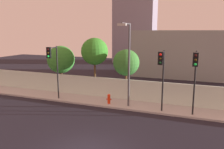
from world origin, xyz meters
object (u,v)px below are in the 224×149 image
traffic_light_right (53,62)px  roadside_tree_leftmost (61,60)px  roadside_tree_midleft (95,52)px  roadside_tree_midright (126,63)px  traffic_light_center (162,68)px  traffic_light_left (195,70)px  street_lamp_curbside (128,58)px  fire_hydrant (109,98)px

traffic_light_right → roadside_tree_leftmost: traffic_light_right is taller
roadside_tree_midleft → roadside_tree_midright: (3.27, -0.00, -0.95)m
traffic_light_center → roadside_tree_midleft: (-7.22, 4.12, 0.65)m
traffic_light_left → street_lamp_curbside: (-4.94, 0.70, 0.54)m
traffic_light_left → roadside_tree_midright: size_ratio=1.04×
street_lamp_curbside → roadside_tree_midleft: street_lamp_curbside is taller
roadside_tree_midright → roadside_tree_midleft: bearing=180.0°
traffic_light_center → traffic_light_right: (-9.14, -0.09, 0.08)m
fire_hydrant → roadside_tree_midright: 4.21m
roadside_tree_leftmost → roadside_tree_midleft: (3.92, 0.00, 0.97)m
traffic_light_center → fire_hydrant: traffic_light_center is taller
traffic_light_left → roadside_tree_leftmost: (-13.40, 4.28, -0.37)m
traffic_light_right → street_lamp_curbside: (6.45, 0.64, 0.50)m
traffic_light_center → roadside_tree_midleft: size_ratio=0.84×
roadside_tree_leftmost → roadside_tree_midright: 7.19m
traffic_light_center → roadside_tree_leftmost: (-11.15, 4.12, -0.32)m
fire_hydrant → roadside_tree_midleft: size_ratio=0.15×
traffic_light_left → traffic_light_right: 11.39m
traffic_light_right → fire_hydrant: size_ratio=5.73×
roadside_tree_midright → fire_hydrant: bearing=-98.0°
traffic_light_left → roadside_tree_midleft: 10.41m
traffic_light_center → roadside_tree_leftmost: 11.89m
traffic_light_left → traffic_light_right: (-11.39, 0.06, 0.04)m
street_lamp_curbside → roadside_tree_leftmost: bearing=157.1°
traffic_light_right → roadside_tree_midleft: (1.92, 4.22, 0.57)m
traffic_light_right → fire_hydrant: bearing=11.6°
street_lamp_curbside → roadside_tree_midright: size_ratio=1.47×
roadside_tree_midleft → roadside_tree_midright: roadside_tree_midleft is taller
traffic_light_left → street_lamp_curbside: size_ratio=0.71×
roadside_tree_leftmost → traffic_light_right: bearing=-64.5°
traffic_light_right → street_lamp_curbside: size_ratio=0.72×
traffic_light_left → traffic_light_center: 2.26m
traffic_light_left → roadside_tree_midright: 7.54m
traffic_light_left → roadside_tree_midright: (-6.21, 4.28, -0.34)m
traffic_light_right → roadside_tree_midleft: 4.66m
roadside_tree_leftmost → traffic_light_center: bearing=-20.3°
traffic_light_right → traffic_light_left: bearing=-0.3°
fire_hydrant → traffic_light_center: bearing=-11.2°
traffic_light_center → street_lamp_curbside: 2.80m
traffic_light_right → roadside_tree_leftmost: 4.69m
traffic_light_left → roadside_tree_leftmost: bearing=162.3°
traffic_light_right → roadside_tree_midleft: size_ratio=0.86×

